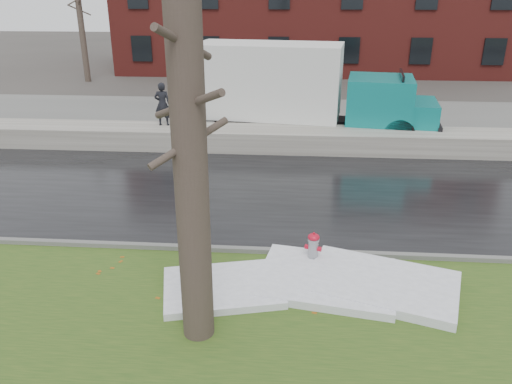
# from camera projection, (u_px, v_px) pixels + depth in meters

# --- Properties ---
(ground) EXTENTS (120.00, 120.00, 0.00)m
(ground) POSITION_uv_depth(u_px,v_px,m) (244.00, 278.00, 9.99)
(ground) COLOR #47423D
(ground) RESTS_ON ground
(verge) EXTENTS (60.00, 4.50, 0.04)m
(verge) POSITION_uv_depth(u_px,v_px,m) (236.00, 315.00, 8.83)
(verge) COLOR #274617
(verge) RESTS_ON ground
(road) EXTENTS (60.00, 7.00, 0.03)m
(road) POSITION_uv_depth(u_px,v_px,m) (260.00, 192.00, 14.13)
(road) COLOR black
(road) RESTS_ON ground
(parking_lot) EXTENTS (60.00, 9.00, 0.03)m
(parking_lot) POSITION_uv_depth(u_px,v_px,m) (273.00, 120.00, 21.98)
(parking_lot) COLOR slate
(parking_lot) RESTS_ON ground
(curb) EXTENTS (60.00, 0.15, 0.14)m
(curb) POSITION_uv_depth(u_px,v_px,m) (248.00, 251.00, 10.88)
(curb) COLOR slate
(curb) RESTS_ON ground
(snowbank) EXTENTS (60.00, 1.60, 0.75)m
(snowbank) POSITION_uv_depth(u_px,v_px,m) (268.00, 139.00, 17.87)
(snowbank) COLOR #AEAA9F
(snowbank) RESTS_ON ground
(bg_tree_left) EXTENTS (1.40, 1.62, 6.50)m
(bg_tree_left) POSITION_uv_depth(u_px,v_px,m) (81.00, 25.00, 29.90)
(bg_tree_left) COLOR brown
(bg_tree_left) RESTS_ON ground
(bg_tree_center) EXTENTS (1.40, 1.62, 6.50)m
(bg_tree_center) POSITION_uv_depth(u_px,v_px,m) (193.00, 22.00, 33.16)
(bg_tree_center) COLOR brown
(bg_tree_center) RESTS_ON ground
(fire_hydrant) EXTENTS (0.36, 0.34, 0.73)m
(fire_hydrant) POSITION_uv_depth(u_px,v_px,m) (313.00, 247.00, 10.28)
(fire_hydrant) COLOR gray
(fire_hydrant) RESTS_ON verge
(tree) EXTENTS (1.24, 1.38, 6.40)m
(tree) POSITION_uv_depth(u_px,v_px,m) (189.00, 147.00, 7.14)
(tree) COLOR brown
(tree) RESTS_ON verge
(box_truck) EXTENTS (10.61, 3.55, 3.50)m
(box_truck) POSITION_uv_depth(u_px,v_px,m) (297.00, 88.00, 18.98)
(box_truck) COLOR black
(box_truck) RESTS_ON ground
(worker) EXTENTS (0.59, 0.41, 1.55)m
(worker) POSITION_uv_depth(u_px,v_px,m) (162.00, 104.00, 17.94)
(worker) COLOR black
(worker) RESTS_ON snowbank
(snow_patch_near) EXTENTS (2.90, 2.41, 0.16)m
(snow_patch_near) POSITION_uv_depth(u_px,v_px,m) (326.00, 279.00, 9.73)
(snow_patch_near) COLOR white
(snow_patch_near) RESTS_ON verge
(snow_patch_far) EXTENTS (2.52, 2.07, 0.14)m
(snow_patch_far) POSITION_uv_depth(u_px,v_px,m) (223.00, 287.00, 9.48)
(snow_patch_far) COLOR white
(snow_patch_far) RESTS_ON verge
(snow_patch_side) EXTENTS (3.23, 2.60, 0.18)m
(snow_patch_side) POSITION_uv_depth(u_px,v_px,m) (381.00, 284.00, 9.56)
(snow_patch_side) COLOR white
(snow_patch_side) RESTS_ON verge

